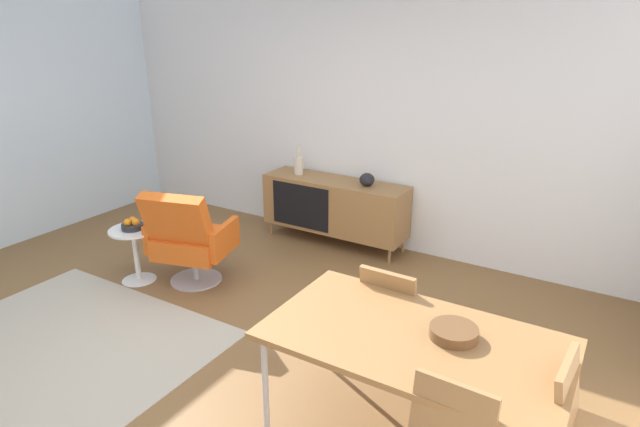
{
  "coord_description": "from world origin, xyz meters",
  "views": [
    {
      "loc": [
        2.56,
        -2.45,
        2.35
      ],
      "look_at": [
        0.57,
        0.81,
        0.95
      ],
      "focal_mm": 30.01,
      "sensor_mm": 36.0,
      "label": 1
    }
  ],
  "objects": [
    {
      "name": "side_table_round",
      "position": [
        -1.29,
        0.56,
        0.32
      ],
      "size": [
        0.44,
        0.44,
        0.52
      ],
      "color": "white",
      "rests_on": "ground_plane"
    },
    {
      "name": "lounge_chair_red",
      "position": [
        -0.8,
        0.76,
        0.47
      ],
      "size": [
        0.83,
        0.79,
        0.95
      ],
      "color": "#D85919",
      "rests_on": "ground_plane"
    },
    {
      "name": "sideboard",
      "position": [
        -0.15,
        2.3,
        0.44
      ],
      "size": [
        1.6,
        0.45,
        0.72
      ],
      "color": "olive",
      "rests_on": "ground_plane"
    },
    {
      "name": "wooden_bowl_on_table",
      "position": [
        1.89,
        0.02,
        0.77
      ],
      "size": [
        0.26,
        0.26,
        0.06
      ],
      "primitive_type": "cylinder",
      "color": "brown",
      "rests_on": "dining_table"
    },
    {
      "name": "fruit_bowl",
      "position": [
        -1.29,
        0.56,
        0.56
      ],
      "size": [
        0.2,
        0.2,
        0.11
      ],
      "color": "#262628",
      "rests_on": "side_table_round"
    },
    {
      "name": "dining_chair_back_left",
      "position": [
        1.36,
        0.48,
        0.47
      ],
      "size": [
        0.41,
        0.43,
        0.86
      ],
      "color": "#9E7042",
      "rests_on": "ground_plane"
    },
    {
      "name": "dining_table",
      "position": [
        1.71,
        -0.08,
        0.7
      ],
      "size": [
        1.6,
        0.9,
        0.74
      ],
      "color": "olive",
      "rests_on": "ground_plane"
    },
    {
      "name": "vase_sculptural_dark",
      "position": [
        -0.61,
        2.3,
        0.83
      ],
      "size": [
        0.1,
        0.1,
        0.32
      ],
      "color": "beige",
      "rests_on": "sideboard"
    },
    {
      "name": "area_rug",
      "position": [
        -0.92,
        -0.47,
        0.0
      ],
      "size": [
        2.2,
        1.7,
        0.01
      ],
      "primitive_type": "cube",
      "color": "#B7AD99",
      "rests_on": "ground_plane"
    },
    {
      "name": "wall_back",
      "position": [
        0.0,
        2.6,
        1.4
      ],
      "size": [
        6.8,
        0.12,
        2.8
      ],
      "primitive_type": "cube",
      "color": "white",
      "rests_on": "ground_plane"
    },
    {
      "name": "ground_plane",
      "position": [
        0.0,
        0.0,
        0.0
      ],
      "size": [
        8.32,
        8.32,
        0.0
      ],
      "primitive_type": "plane",
      "color": "brown"
    },
    {
      "name": "vase_cobalt",
      "position": [
        0.23,
        2.3,
        0.79
      ],
      "size": [
        0.16,
        0.16,
        0.13
      ],
      "color": "black",
      "rests_on": "sideboard"
    }
  ]
}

